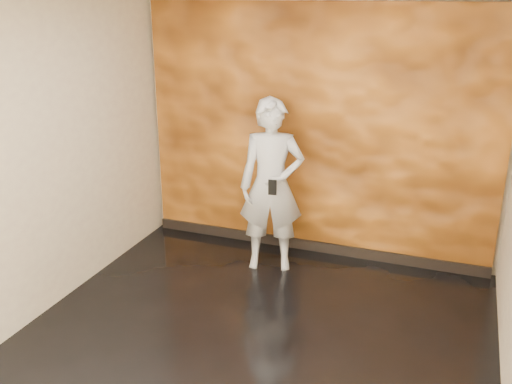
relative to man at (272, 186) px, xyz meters
name	(u,v)px	position (x,y,z in m)	size (l,w,h in m)	color
room	(252,187)	(0.32, -1.39, 0.48)	(4.02, 4.02, 2.81)	black
feature_wall	(316,134)	(0.32, 0.57, 0.46)	(3.90, 0.06, 2.75)	orange
baseboard	(311,245)	(0.32, 0.53, -0.86)	(3.90, 0.04, 0.12)	black
man	(272,186)	(0.00, 0.00, 0.00)	(0.67, 0.44, 1.85)	#A7ACB7
phone	(272,187)	(0.10, -0.26, 0.08)	(0.09, 0.02, 0.16)	black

